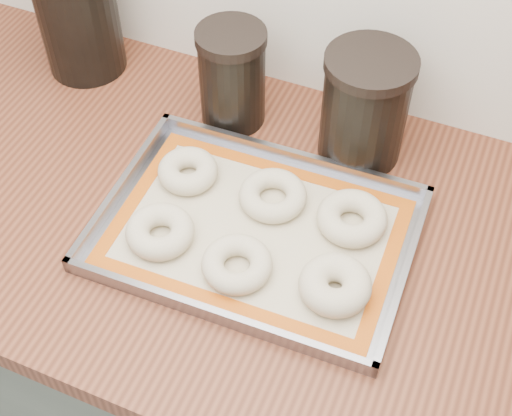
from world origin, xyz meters
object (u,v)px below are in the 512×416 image
at_px(baking_tray, 256,231).
at_px(bagel_front_left, 160,232).
at_px(canister_mid, 232,77).
at_px(bagel_back_mid, 273,195).
at_px(bagel_back_right, 352,218).
at_px(bagel_back_left, 188,171).
at_px(bagel_front_mid, 237,264).
at_px(bagel_front_right, 335,285).
at_px(canister_left, 77,10).
at_px(canister_right, 365,107).

bearing_deg(baking_tray, bagel_front_left, -151.63).
height_order(baking_tray, canister_mid, canister_mid).
bearing_deg(bagel_back_mid, bagel_back_right, 1.38).
distance_m(bagel_back_left, bagel_back_right, 0.27).
distance_m(bagel_front_left, bagel_front_mid, 0.13).
relative_size(bagel_front_right, canister_mid, 0.58).
xyz_separation_m(bagel_front_mid, bagel_back_mid, (-0.00, 0.14, -0.00)).
bearing_deg(bagel_front_right, bagel_back_mid, 139.34).
xyz_separation_m(bagel_front_mid, canister_left, (-0.45, 0.32, 0.10)).
height_order(baking_tray, bagel_front_mid, bagel_front_mid).
bearing_deg(bagel_front_left, bagel_front_right, 1.96).
bearing_deg(canister_mid, bagel_back_right, -30.39).
height_order(bagel_front_right, canister_mid, canister_mid).
relative_size(bagel_back_left, canister_mid, 0.54).
distance_m(baking_tray, canister_mid, 0.27).
xyz_separation_m(bagel_front_left, bagel_front_right, (0.27, 0.01, 0.00)).
distance_m(bagel_front_mid, bagel_back_mid, 0.14).
relative_size(canister_mid, canister_right, 0.93).
bearing_deg(baking_tray, canister_right, 69.04).
distance_m(baking_tray, canister_left, 0.52).
bearing_deg(bagel_back_left, canister_mid, 88.32).
height_order(bagel_front_right, bagel_back_left, bagel_front_right).
height_order(bagel_front_mid, canister_right, canister_right).
bearing_deg(bagel_back_left, canister_right, 36.53).
xyz_separation_m(bagel_front_right, bagel_back_right, (-0.02, 0.12, -0.00)).
relative_size(bagel_back_left, canister_right, 0.50).
bearing_deg(canister_left, canister_mid, -4.80).
height_order(bagel_front_mid, canister_mid, canister_mid).
relative_size(bagel_front_left, bagel_front_right, 1.00).
relative_size(baking_tray, bagel_back_right, 4.45).
relative_size(canister_left, canister_right, 1.24).
bearing_deg(bagel_back_right, bagel_back_mid, -178.62).
height_order(baking_tray, bagel_back_mid, bagel_back_mid).
distance_m(baking_tray, bagel_front_mid, 0.08).
xyz_separation_m(bagel_front_left, bagel_back_left, (-0.02, 0.13, -0.00)).
distance_m(baking_tray, bagel_back_mid, 0.07).
distance_m(bagel_front_mid, bagel_front_right, 0.14).
relative_size(bagel_front_mid, canister_right, 0.53).
relative_size(baking_tray, bagel_front_mid, 4.64).
bearing_deg(bagel_front_left, canister_right, 54.35).
bearing_deg(bagel_back_left, bagel_front_left, -82.17).
relative_size(bagel_back_left, canister_left, 0.41).
xyz_separation_m(bagel_front_left, bagel_back_right, (0.25, 0.13, 0.00)).
height_order(bagel_back_right, canister_mid, canister_mid).
bearing_deg(bagel_back_right, bagel_front_mid, -130.94).
bearing_deg(bagel_back_mid, baking_tray, -90.79).
xyz_separation_m(bagel_back_mid, canister_mid, (-0.14, 0.16, 0.07)).
bearing_deg(canister_mid, bagel_front_mid, -64.84).
relative_size(baking_tray, bagel_front_right, 4.63).
xyz_separation_m(bagel_front_right, bagel_back_mid, (-0.14, 0.12, -0.00)).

